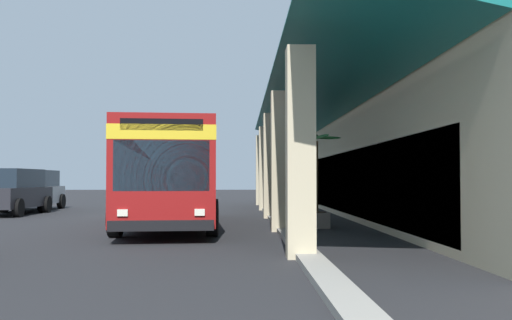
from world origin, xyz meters
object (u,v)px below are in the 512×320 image
object	(u,v)px
transit_bus	(169,169)
parked_suv_charcoal	(11,191)
parked_suv_silver	(33,190)
potted_palm	(316,202)

from	to	relation	value
transit_bus	parked_suv_charcoal	world-z (taller)	transit_bus
transit_bus	parked_suv_silver	world-z (taller)	transit_bus
parked_suv_silver	potted_palm	size ratio (longest dim) A/B	1.61
parked_suv_silver	parked_suv_charcoal	bearing A→B (deg)	5.77
transit_bus	potted_palm	bearing A→B (deg)	79.06
parked_suv_charcoal	potted_palm	world-z (taller)	potted_palm
transit_bus	parked_suv_charcoal	bearing A→B (deg)	-129.40
transit_bus	parked_suv_charcoal	size ratio (longest dim) A/B	2.35
potted_palm	parked_suv_charcoal	bearing A→B (deg)	-120.05
parked_suv_silver	potted_palm	xyz separation A→B (m)	(10.72, 12.59, -0.22)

